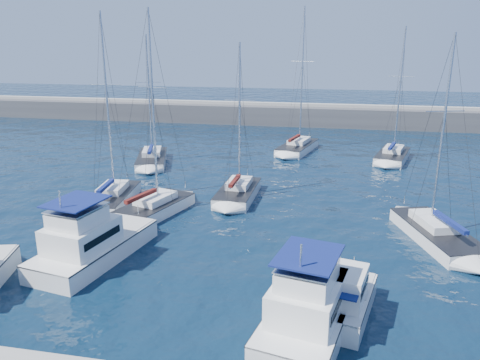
% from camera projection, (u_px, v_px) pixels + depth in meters
% --- Properties ---
extents(ground, '(220.00, 220.00, 0.00)m').
position_uv_depth(ground, '(228.00, 270.00, 28.40)').
color(ground, black).
rests_on(ground, ground).
extents(breakwater, '(160.00, 6.00, 4.45)m').
position_uv_depth(breakwater, '(295.00, 118.00, 76.97)').
color(breakwater, '#424244').
rests_on(breakwater, ground).
extents(motor_yacht_port_inner, '(5.26, 9.51, 4.69)m').
position_uv_depth(motor_yacht_port_inner, '(90.00, 244.00, 29.27)').
color(motor_yacht_port_inner, silver).
rests_on(motor_yacht_port_inner, ground).
extents(motor_yacht_stbd_inner, '(5.31, 9.57, 4.69)m').
position_uv_depth(motor_yacht_stbd_inner, '(310.00, 307.00, 22.37)').
color(motor_yacht_stbd_inner, white).
rests_on(motor_yacht_stbd_inner, ground).
extents(motor_yacht_stbd_outer, '(3.85, 5.83, 3.20)m').
position_uv_depth(motor_yacht_stbd_outer, '(341.00, 299.00, 23.38)').
color(motor_yacht_stbd_outer, silver).
rests_on(motor_yacht_stbd_outer, ground).
extents(sailboat_mid_a, '(3.95, 7.72, 15.91)m').
position_uv_depth(sailboat_mid_a, '(112.00, 197.00, 39.73)').
color(sailboat_mid_a, silver).
rests_on(sailboat_mid_a, ground).
extents(sailboat_mid_b, '(5.22, 8.21, 15.99)m').
position_uv_depth(sailboat_mid_b, '(153.00, 208.00, 37.18)').
color(sailboat_mid_b, white).
rests_on(sailboat_mid_b, ground).
extents(sailboat_mid_c, '(3.12, 7.23, 13.56)m').
position_uv_depth(sailboat_mid_c, '(238.00, 192.00, 41.06)').
color(sailboat_mid_c, silver).
rests_on(sailboat_mid_c, ground).
extents(sailboat_mid_e, '(5.50, 9.00, 14.21)m').
position_uv_depth(sailboat_mid_e, '(436.00, 234.00, 32.38)').
color(sailboat_mid_e, silver).
rests_on(sailboat_mid_e, ground).
extents(sailboat_back_a, '(5.31, 8.69, 14.29)m').
position_uv_depth(sailboat_back_a, '(152.00, 159.00, 52.63)').
color(sailboat_back_a, silver).
rests_on(sailboat_back_a, ground).
extents(sailboat_back_b, '(5.04, 8.92, 17.52)m').
position_uv_depth(sailboat_back_b, '(298.00, 147.00, 58.34)').
color(sailboat_back_b, white).
rests_on(sailboat_back_b, ground).
extents(sailboat_back_c, '(4.94, 8.14, 15.16)m').
position_uv_depth(sailboat_back_c, '(393.00, 156.00, 53.95)').
color(sailboat_back_c, silver).
rests_on(sailboat_back_c, ground).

